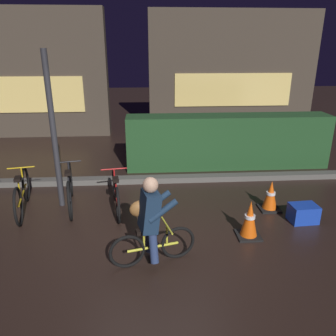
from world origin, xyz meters
TOP-DOWN VIEW (x-y plane):
  - ground_plane at (0.00, 0.00)m, footprint 40.00×40.00m
  - sidewalk_curb at (0.00, 2.20)m, footprint 12.00×0.24m
  - hedge_row at (1.80, 3.10)m, footprint 4.80×0.70m
  - storefront_left at (-3.79, 6.50)m, footprint 4.93×0.54m
  - storefront_right at (2.86, 7.20)m, footprint 5.73×0.54m
  - street_post at (-1.73, 1.20)m, footprint 0.10×0.10m
  - parked_bike_left_mid at (-2.34, 0.99)m, footprint 0.46×1.59m
  - parked_bike_center_left at (-1.54, 1.14)m, footprint 0.46×1.67m
  - parked_bike_center_right at (-0.70, 0.94)m, footprint 0.46×1.51m
  - traffic_cone_near at (1.40, -0.10)m, footprint 0.36×0.36m
  - traffic_cone_far at (2.04, 0.77)m, footprint 0.36×0.36m
  - blue_crate at (2.44, 0.30)m, footprint 0.46×0.35m
  - cyclist at (-0.12, -0.64)m, footprint 1.16×0.50m

SIDE VIEW (x-z plane):
  - ground_plane at x=0.00m, z-range 0.00..0.00m
  - sidewalk_curb at x=0.00m, z-range 0.00..0.12m
  - blue_crate at x=2.44m, z-range 0.00..0.30m
  - traffic_cone_far at x=2.04m, z-range -0.01..0.54m
  - traffic_cone_near at x=1.40m, z-range -0.01..0.59m
  - parked_bike_center_right at x=-0.70m, z-range -0.03..0.67m
  - parked_bike_left_mid at x=-2.34m, z-range -0.03..0.71m
  - parked_bike_center_left at x=-1.54m, z-range -0.04..0.74m
  - cyclist at x=-0.12m, z-range 0.01..1.25m
  - hedge_row at x=1.80m, z-range 0.00..1.26m
  - street_post at x=-1.73m, z-range 0.00..2.74m
  - storefront_left at x=-3.79m, z-range -0.01..3.88m
  - storefront_right at x=2.86m, z-range -0.01..3.91m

